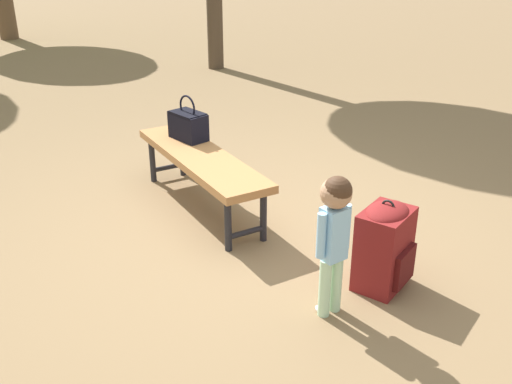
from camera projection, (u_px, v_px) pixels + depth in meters
ground_plane at (241, 239)px, 4.20m from camera, size 40.00×40.00×0.00m
park_bench at (201, 161)px, 4.51m from camera, size 1.63×0.54×0.45m
handbag at (188, 124)px, 4.76m from camera, size 0.36×0.27×0.37m
child_standing at (334, 225)px, 3.17m from camera, size 0.17×0.23×0.86m
backpack_large at (384, 244)px, 3.55m from camera, size 0.40×0.43×0.58m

